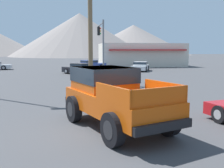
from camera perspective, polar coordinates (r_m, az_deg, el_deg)
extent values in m
plane|color=#424244|center=(9.51, -2.40, -8.87)|extent=(320.00, 320.00, 0.00)
cube|color=#CC4C0C|center=(8.93, 1.04, -4.14)|extent=(3.45, 5.12, 0.66)
cube|color=#CC4C0C|center=(9.64, -1.80, 1.20)|extent=(2.39, 2.57, 0.84)
cube|color=#1E2833|center=(9.62, -1.81, 2.10)|extent=(2.44, 2.62, 0.54)
cube|color=#CC4C0C|center=(7.24, 0.01, -2.28)|extent=(0.73, 1.81, 0.48)
cube|color=#CC4C0C|center=(8.30, 11.28, -1.18)|extent=(0.73, 1.81, 0.48)
cube|color=#CC4C0C|center=(7.02, 10.33, -2.70)|extent=(1.78, 0.71, 0.48)
cube|color=black|center=(11.09, -5.31, -3.00)|extent=(1.84, 0.80, 0.24)
cube|color=black|center=(7.06, 11.16, -9.14)|extent=(1.84, 0.80, 0.24)
cylinder|color=black|center=(9.89, -8.35, -5.38)|extent=(0.60, 1.02, 0.98)
cylinder|color=#232326|center=(9.89, -8.35, -5.38)|extent=(0.46, 0.61, 0.54)
cylinder|color=black|center=(10.74, 1.67, -4.28)|extent=(0.60, 1.02, 0.98)
cylinder|color=#232326|center=(10.74, 1.67, -4.28)|extent=(0.46, 0.61, 0.54)
cylinder|color=black|center=(7.31, 0.10, -9.90)|extent=(0.60, 1.02, 0.98)
cylinder|color=#232326|center=(7.31, 0.10, -9.90)|extent=(0.46, 0.61, 0.54)
cylinder|color=black|center=(8.43, 12.11, -7.71)|extent=(0.60, 1.02, 0.98)
cylinder|color=#232326|center=(8.43, 12.11, -7.71)|extent=(0.46, 0.61, 0.54)
cylinder|color=black|center=(10.40, 22.39, -6.13)|extent=(0.35, 0.69, 0.66)
cylinder|color=#9E9EA3|center=(10.40, 22.39, -6.13)|extent=(0.30, 0.40, 0.36)
cube|color=#232328|center=(29.63, -6.92, 3.08)|extent=(4.19, 4.39, 0.59)
cube|color=#232328|center=(29.52, -6.79, 4.07)|extent=(2.38, 2.39, 0.45)
cube|color=#1E2833|center=(29.52, -6.79, 4.17)|extent=(2.43, 2.44, 0.27)
cylinder|color=black|center=(30.03, -9.86, 2.79)|extent=(0.58, 0.61, 0.63)
cylinder|color=#9E9EA3|center=(30.03, -9.86, 2.79)|extent=(0.40, 0.41, 0.34)
cylinder|color=black|center=(31.19, -7.47, 3.00)|extent=(0.58, 0.61, 0.63)
cylinder|color=#9E9EA3|center=(31.19, -7.47, 3.00)|extent=(0.40, 0.41, 0.34)
cylinder|color=black|center=(28.10, -6.29, 2.54)|extent=(0.58, 0.61, 0.63)
cylinder|color=#9E9EA3|center=(28.10, -6.29, 2.54)|extent=(0.40, 0.41, 0.34)
cylinder|color=black|center=(29.33, -3.89, 2.77)|extent=(0.58, 0.61, 0.63)
cylinder|color=#9E9EA3|center=(29.33, -3.89, 2.77)|extent=(0.40, 0.41, 0.34)
cylinder|color=black|center=(40.00, -22.11, 3.47)|extent=(0.63, 0.25, 0.62)
cylinder|color=#9E9EA3|center=(40.00, -22.11, 3.47)|extent=(0.35, 0.25, 0.34)
cylinder|color=black|center=(38.32, -22.54, 3.30)|extent=(0.63, 0.25, 0.62)
cylinder|color=#9E9EA3|center=(38.32, -22.54, 3.30)|extent=(0.35, 0.25, 0.34)
cube|color=white|center=(33.87, 6.19, 3.60)|extent=(3.30, 4.55, 0.54)
cube|color=white|center=(33.95, 6.22, 4.47)|extent=(2.14, 2.24, 0.47)
cube|color=#1E2833|center=(33.94, 6.22, 4.56)|extent=(2.19, 2.28, 0.28)
cylinder|color=black|center=(32.49, 7.38, 3.22)|extent=(0.47, 0.71, 0.67)
cylinder|color=#9E9EA3|center=(32.49, 7.38, 3.22)|extent=(0.36, 0.43, 0.37)
cylinder|color=black|center=(32.73, 4.38, 3.29)|extent=(0.47, 0.71, 0.67)
cylinder|color=#9E9EA3|center=(32.73, 4.38, 3.29)|extent=(0.36, 0.43, 0.37)
cylinder|color=black|center=(35.06, 7.87, 3.51)|extent=(0.47, 0.71, 0.67)
cylinder|color=#9E9EA3|center=(35.06, 7.87, 3.51)|extent=(0.36, 0.43, 0.37)
cylinder|color=black|center=(35.28, 5.08, 3.57)|extent=(0.47, 0.71, 0.67)
cylinder|color=#9E9EA3|center=(35.28, 5.08, 3.57)|extent=(0.36, 0.43, 0.37)
cube|color=#334C9E|center=(37.80, -4.85, 4.05)|extent=(4.84, 3.81, 0.60)
cube|color=#334C9E|center=(37.71, -5.00, 4.84)|extent=(2.45, 2.33, 0.45)
cube|color=#1E2833|center=(37.71, -5.00, 4.93)|extent=(2.50, 2.38, 0.27)
cylinder|color=black|center=(39.33, -3.85, 3.96)|extent=(0.68, 0.51, 0.66)
cylinder|color=#9E9EA3|center=(39.33, -3.85, 3.96)|extent=(0.43, 0.38, 0.36)
cylinder|color=black|center=(37.90, -2.34, 3.84)|extent=(0.68, 0.51, 0.66)
cylinder|color=#9E9EA3|center=(37.90, -2.34, 3.84)|extent=(0.43, 0.38, 0.36)
cylinder|color=black|center=(37.80, -7.36, 3.78)|extent=(0.68, 0.51, 0.66)
cylinder|color=#9E9EA3|center=(37.80, -7.36, 3.78)|extent=(0.43, 0.38, 0.36)
cylinder|color=black|center=(36.31, -5.92, 3.66)|extent=(0.68, 0.51, 0.66)
cylinder|color=#9E9EA3|center=(36.31, -5.92, 3.66)|extent=(0.43, 0.38, 0.36)
cylinder|color=slate|center=(24.30, -1.90, 7.48)|extent=(0.16, 0.16, 5.41)
cylinder|color=slate|center=(26.58, -2.54, 12.77)|extent=(0.11, 4.37, 0.11)
cube|color=black|center=(28.18, -2.94, 11.44)|extent=(0.26, 0.34, 0.90)
sphere|color=red|center=(28.22, -2.64, 11.99)|extent=(0.20, 0.20, 0.20)
sphere|color=orange|center=(28.20, -2.64, 11.44)|extent=(0.20, 0.20, 0.20)
sphere|color=green|center=(28.18, -2.63, 10.90)|extent=(0.20, 0.20, 0.20)
cylinder|color=brown|center=(21.32, -4.74, 11.69)|extent=(0.36, 0.54, 8.55)
cube|color=beige|center=(44.31, 6.30, 6.31)|extent=(13.39, 7.70, 3.74)
cube|color=red|center=(40.27, 7.94, 7.36)|extent=(12.05, 0.70, 0.20)
cone|color=gray|center=(146.91, 4.65, 9.52)|extent=(63.12, 63.12, 16.42)
cone|color=gray|center=(117.31, -7.07, 10.56)|extent=(59.99, 59.99, 18.59)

